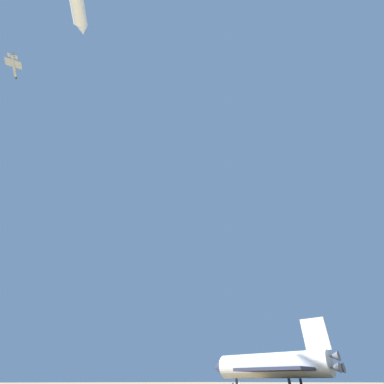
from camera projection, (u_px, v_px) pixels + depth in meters
space_shuttle at (270, 366)px, 73.25m from camera, size 38.79×26.05×15.80m
chase_jet_right_wing at (14, 66)px, 140.82m from camera, size 15.14×9.04×4.00m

